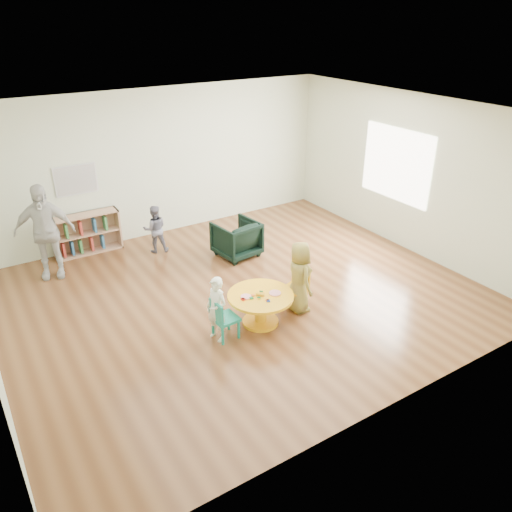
# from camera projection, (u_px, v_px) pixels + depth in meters

# --- Properties ---
(room) EXTENTS (7.10, 7.00, 2.80)m
(room) POSITION_uv_depth(u_px,v_px,m) (241.00, 179.00, 7.03)
(room) COLOR brown
(room) RESTS_ON ground
(activity_table) EXTENTS (0.94, 0.94, 0.51)m
(activity_table) POSITION_uv_depth(u_px,v_px,m) (261.00, 303.00, 7.03)
(activity_table) COLOR #FFB315
(activity_table) RESTS_ON ground
(kid_chair_left) EXTENTS (0.34, 0.34, 0.60)m
(kid_chair_left) POSITION_uv_depth(u_px,v_px,m) (223.00, 318.00, 6.71)
(kid_chair_left) COLOR #198D76
(kid_chair_left) RESTS_ON ground
(kid_chair_right) EXTENTS (0.40, 0.40, 0.61)m
(kid_chair_right) POSITION_uv_depth(u_px,v_px,m) (297.00, 286.00, 7.46)
(kid_chair_right) COLOR #FFB315
(kid_chair_right) RESTS_ON ground
(bookshelf) EXTENTS (1.20, 0.30, 0.75)m
(bookshelf) POSITION_uv_depth(u_px,v_px,m) (86.00, 234.00, 9.10)
(bookshelf) COLOR tan
(bookshelf) RESTS_ON ground
(alphabet_poster) EXTENTS (0.74, 0.01, 0.54)m
(alphabet_poster) POSITION_uv_depth(u_px,v_px,m) (76.00, 180.00, 8.76)
(alphabet_poster) COLOR silver
(alphabet_poster) RESTS_ON ground
(armchair) EXTENTS (0.80, 0.81, 0.66)m
(armchair) POSITION_uv_depth(u_px,v_px,m) (237.00, 239.00, 8.99)
(armchair) COLOR black
(armchair) RESTS_ON ground
(child_left) EXTENTS (0.30, 0.39, 0.93)m
(child_left) POSITION_uv_depth(u_px,v_px,m) (217.00, 309.00, 6.64)
(child_left) COLOR white
(child_left) RESTS_ON ground
(child_right) EXTENTS (0.42, 0.58, 1.10)m
(child_right) POSITION_uv_depth(u_px,v_px,m) (299.00, 277.00, 7.26)
(child_right) COLOR yellow
(child_right) RESTS_ON ground
(toddler) EXTENTS (0.51, 0.45, 0.89)m
(toddler) POSITION_uv_depth(u_px,v_px,m) (155.00, 229.00, 9.09)
(toddler) COLOR #161737
(toddler) RESTS_ON ground
(adult_caretaker) EXTENTS (1.02, 0.66, 1.61)m
(adult_caretaker) POSITION_uv_depth(u_px,v_px,m) (45.00, 232.00, 8.09)
(adult_caretaker) COLOR silver
(adult_caretaker) RESTS_ON ground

